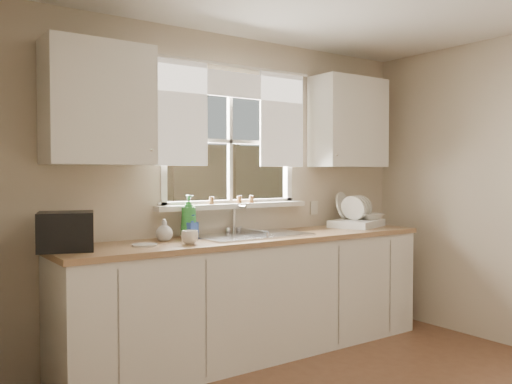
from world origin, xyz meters
TOP-DOWN VIEW (x-y plane):
  - room_walls at (0.00, -0.07)m, footprint 3.62×4.02m
  - window at (0.00, 2.00)m, footprint 1.38×0.16m
  - curtains at (0.00, 1.95)m, footprint 1.50×0.03m
  - base_cabinets at (0.00, 1.68)m, footprint 3.00×0.62m
  - countertop at (0.00, 1.68)m, footprint 3.04×0.65m
  - upper_cabinet_left at (-1.15, 1.82)m, footprint 0.70×0.33m
  - upper_cabinet_right at (1.15, 1.82)m, footprint 0.70×0.33m
  - wall_outlet at (0.88, 1.99)m, footprint 0.08×0.01m
  - sill_jars at (-0.01, 1.94)m, footprint 0.42×0.04m
  - backyard at (0.58, 8.42)m, footprint 20.00×10.00m
  - sink at (0.00, 1.71)m, footprint 0.88×0.52m
  - dish_rack at (1.17, 1.75)m, footprint 0.58×0.51m
  - bowl at (1.30, 1.69)m, footprint 0.27×0.27m
  - soap_bottle_a at (-0.46, 1.87)m, footprint 0.13×0.13m
  - soap_bottle_b at (-0.46, 1.83)m, footprint 0.10×0.10m
  - soap_bottle_c at (-0.69, 1.81)m, footprint 0.16×0.16m
  - saucer at (-0.91, 1.64)m, footprint 0.17×0.17m
  - cup at (-0.62, 1.55)m, footprint 0.12×0.12m
  - black_appliance at (-1.40, 1.72)m, footprint 0.40×0.37m

SIDE VIEW (x-z plane):
  - base_cabinets at x=0.00m, z-range 0.00..0.87m
  - sink at x=0.00m, z-range 0.64..1.04m
  - countertop at x=0.00m, z-range 0.87..0.91m
  - saucer at x=-0.91m, z-range 0.91..0.92m
  - cup at x=-0.62m, z-range 0.91..1.00m
  - dish_rack at x=1.17m, z-range 0.82..1.13m
  - soap_bottle_c at x=-0.69m, z-range 0.91..1.07m
  - soap_bottle_b at x=-0.46m, z-range 0.91..1.09m
  - bowl at x=1.30m, z-range 0.97..1.03m
  - black_appliance at x=-1.40m, z-range 0.91..1.15m
  - soap_bottle_a at x=-0.46m, z-range 0.91..1.23m
  - wall_outlet at x=0.88m, z-range 1.02..1.14m
  - sill_jars at x=-0.01m, z-range 1.15..1.21m
  - room_walls at x=0.00m, z-range -0.01..2.49m
  - window at x=0.00m, z-range 0.95..2.02m
  - upper_cabinet_left at x=-1.15m, z-range 1.45..2.25m
  - upper_cabinet_right at x=1.15m, z-range 1.45..2.25m
  - curtains at x=0.00m, z-range 1.53..2.34m
  - backyard at x=0.58m, z-range 0.40..6.53m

